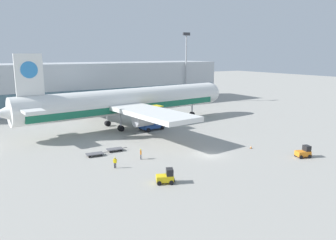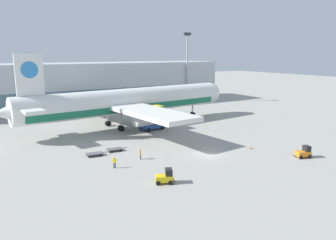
{
  "view_description": "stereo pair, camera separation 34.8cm",
  "coord_description": "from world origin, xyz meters",
  "px_view_note": "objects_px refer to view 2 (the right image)",
  "views": [
    {
      "loc": [
        -34.55,
        -41.51,
        17.05
      ],
      "look_at": [
        -0.51,
        12.48,
        4.0
      ],
      "focal_mm": 35.0,
      "sensor_mm": 36.0,
      "label": 1
    },
    {
      "loc": [
        -34.25,
        -41.69,
        17.05
      ],
      "look_at": [
        -0.51,
        12.48,
        4.0
      ],
      "focal_mm": 35.0,
      "sensor_mm": 36.0,
      "label": 2
    }
  ],
  "objects_px": {
    "airplane_main": "(126,102)",
    "baggage_dolly_lead": "(94,154)",
    "traffic_cone_near": "(251,147)",
    "light_mast": "(187,62)",
    "baggage_tug_mid": "(304,152)",
    "ground_crew_near": "(140,153)",
    "ground_crew_far": "(114,162)",
    "baggage_tug_foreground": "(165,177)",
    "scissor_lift_loader": "(152,121)",
    "baggage_dolly_second": "(115,149)"
  },
  "relations": [
    {
      "from": "airplane_main",
      "to": "baggage_dolly_lead",
      "type": "xyz_separation_m",
      "value": [
        -14.31,
        -17.78,
        -5.45
      ]
    },
    {
      "from": "airplane_main",
      "to": "traffic_cone_near",
      "type": "height_order",
      "value": "airplane_main"
    },
    {
      "from": "traffic_cone_near",
      "to": "light_mast",
      "type": "bearing_deg",
      "value": 66.32
    },
    {
      "from": "baggage_tug_mid",
      "to": "ground_crew_near",
      "type": "xyz_separation_m",
      "value": [
        -23.5,
        13.56,
        0.16
      ]
    },
    {
      "from": "ground_crew_far",
      "to": "airplane_main",
      "type": "bearing_deg",
      "value": -79.24
    },
    {
      "from": "baggage_tug_foreground",
      "to": "scissor_lift_loader",
      "type": "bearing_deg",
      "value": 90.02
    },
    {
      "from": "scissor_lift_loader",
      "to": "ground_crew_near",
      "type": "relative_size",
      "value": 3.1
    },
    {
      "from": "baggage_tug_foreground",
      "to": "baggage_dolly_lead",
      "type": "relative_size",
      "value": 0.74
    },
    {
      "from": "baggage_tug_foreground",
      "to": "baggage_dolly_second",
      "type": "relative_size",
      "value": 0.74
    },
    {
      "from": "baggage_tug_foreground",
      "to": "airplane_main",
      "type": "bearing_deg",
      "value": 99.14
    },
    {
      "from": "baggage_dolly_lead",
      "to": "baggage_tug_foreground",
      "type": "bearing_deg",
      "value": -69.61
    },
    {
      "from": "ground_crew_far",
      "to": "baggage_tug_mid",
      "type": "bearing_deg",
      "value": -163.01
    },
    {
      "from": "baggage_dolly_lead",
      "to": "baggage_dolly_second",
      "type": "distance_m",
      "value": 4.06
    },
    {
      "from": "baggage_dolly_second",
      "to": "ground_crew_far",
      "type": "distance_m",
      "value": 8.84
    },
    {
      "from": "light_mast",
      "to": "baggage_tug_mid",
      "type": "relative_size",
      "value": 8.7
    },
    {
      "from": "light_mast",
      "to": "ground_crew_near",
      "type": "relative_size",
      "value": 13.66
    },
    {
      "from": "baggage_tug_mid",
      "to": "ground_crew_far",
      "type": "bearing_deg",
      "value": 177.07
    },
    {
      "from": "baggage_tug_foreground",
      "to": "traffic_cone_near",
      "type": "bearing_deg",
      "value": 40.22
    },
    {
      "from": "airplane_main",
      "to": "baggage_dolly_lead",
      "type": "bearing_deg",
      "value": -133.92
    },
    {
      "from": "baggage_tug_foreground",
      "to": "light_mast",
      "type": "bearing_deg",
      "value": 78.63
    },
    {
      "from": "baggage_dolly_second",
      "to": "traffic_cone_near",
      "type": "height_order",
      "value": "traffic_cone_near"
    },
    {
      "from": "airplane_main",
      "to": "scissor_lift_loader",
      "type": "xyz_separation_m",
      "value": [
        3.47,
        -5.82,
        -3.79
      ]
    },
    {
      "from": "baggage_tug_foreground",
      "to": "ground_crew_near",
      "type": "relative_size",
      "value": 1.59
    },
    {
      "from": "scissor_lift_loader",
      "to": "baggage_dolly_lead",
      "type": "height_order",
      "value": "scissor_lift_loader"
    },
    {
      "from": "baggage_dolly_lead",
      "to": "baggage_dolly_second",
      "type": "relative_size",
      "value": 1.0
    },
    {
      "from": "scissor_lift_loader",
      "to": "traffic_cone_near",
      "type": "height_order",
      "value": "scissor_lift_loader"
    },
    {
      "from": "light_mast",
      "to": "traffic_cone_near",
      "type": "height_order",
      "value": "light_mast"
    },
    {
      "from": "baggage_dolly_second",
      "to": "baggage_tug_foreground",
      "type": "bearing_deg",
      "value": -83.27
    },
    {
      "from": "baggage_tug_mid",
      "to": "traffic_cone_near",
      "type": "relative_size",
      "value": 4.75
    },
    {
      "from": "baggage_tug_mid",
      "to": "ground_crew_near",
      "type": "distance_m",
      "value": 27.13
    },
    {
      "from": "light_mast",
      "to": "baggage_tug_mid",
      "type": "bearing_deg",
      "value": -107.86
    },
    {
      "from": "light_mast",
      "to": "traffic_cone_near",
      "type": "bearing_deg",
      "value": -113.68
    },
    {
      "from": "scissor_lift_loader",
      "to": "ground_crew_near",
      "type": "xyz_separation_m",
      "value": [
        -11.96,
        -17.64,
        -1.01
      ]
    },
    {
      "from": "light_mast",
      "to": "baggage_tug_foreground",
      "type": "xyz_separation_m",
      "value": [
        -45.46,
        -59.75,
        -12.99
      ]
    },
    {
      "from": "light_mast",
      "to": "traffic_cone_near",
      "type": "distance_m",
      "value": 60.73
    },
    {
      "from": "baggage_dolly_second",
      "to": "ground_crew_far",
      "type": "xyz_separation_m",
      "value": [
        -3.43,
        -8.12,
        0.62
      ]
    },
    {
      "from": "airplane_main",
      "to": "baggage_dolly_second",
      "type": "relative_size",
      "value": 15.41
    },
    {
      "from": "scissor_lift_loader",
      "to": "traffic_cone_near",
      "type": "xyz_separation_m",
      "value": [
        7.93,
        -22.83,
        -1.76
      ]
    },
    {
      "from": "scissor_lift_loader",
      "to": "traffic_cone_near",
      "type": "bearing_deg",
      "value": -75.93
    },
    {
      "from": "scissor_lift_loader",
      "to": "baggage_tug_foreground",
      "type": "relative_size",
      "value": 1.94
    },
    {
      "from": "scissor_lift_loader",
      "to": "baggage_dolly_lead",
      "type": "bearing_deg",
      "value": -151.16
    },
    {
      "from": "scissor_lift_loader",
      "to": "ground_crew_near",
      "type": "distance_m",
      "value": 21.34
    },
    {
      "from": "airplane_main",
      "to": "scissor_lift_loader",
      "type": "height_order",
      "value": "airplane_main"
    },
    {
      "from": "light_mast",
      "to": "ground_crew_near",
      "type": "distance_m",
      "value": 66.89
    },
    {
      "from": "baggage_tug_foreground",
      "to": "baggage_tug_mid",
      "type": "bearing_deg",
      "value": 19.51
    },
    {
      "from": "airplane_main",
      "to": "ground_crew_near",
      "type": "relative_size",
      "value": 33.0
    },
    {
      "from": "scissor_lift_loader",
      "to": "baggage_dolly_lead",
      "type": "xyz_separation_m",
      "value": [
        -17.78,
        -11.96,
        -1.66
      ]
    },
    {
      "from": "airplane_main",
      "to": "ground_crew_near",
      "type": "height_order",
      "value": "airplane_main"
    },
    {
      "from": "baggage_dolly_second",
      "to": "light_mast",
      "type": "bearing_deg",
      "value": 49.74
    },
    {
      "from": "airplane_main",
      "to": "baggage_dolly_second",
      "type": "xyz_separation_m",
      "value": [
        -10.32,
        -17.01,
        -5.45
      ]
    }
  ]
}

